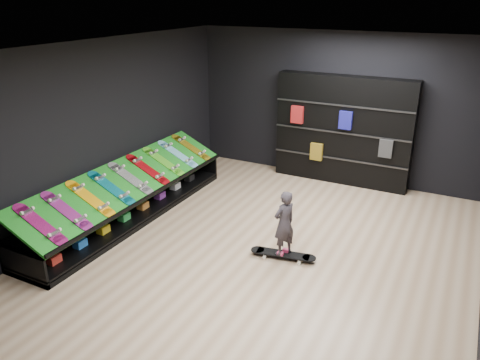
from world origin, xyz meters
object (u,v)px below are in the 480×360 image
at_px(display_rack, 130,204).
at_px(child, 284,235).
at_px(floor_skateboard, 283,256).
at_px(back_shelving, 343,130).

distance_m(display_rack, child, 2.91).
xyz_separation_m(floor_skateboard, child, (-0.00, 0.00, 0.34)).
distance_m(display_rack, back_shelving, 4.41).
distance_m(back_shelving, child, 3.47).
distance_m(floor_skateboard, child, 0.34).
relative_size(display_rack, child, 7.53).
bearing_deg(display_rack, floor_skateboard, -1.54).
height_order(display_rack, child, child).
height_order(display_rack, back_shelving, back_shelving).
bearing_deg(back_shelving, floor_skateboard, -87.86).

